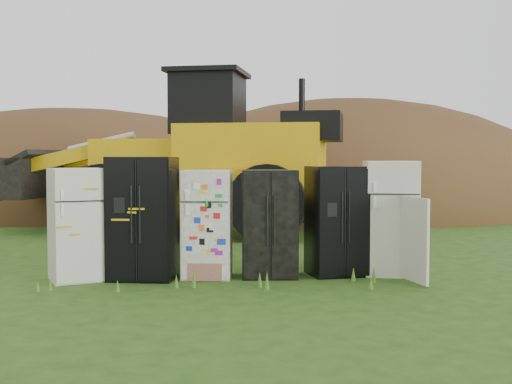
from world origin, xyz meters
TOP-DOWN VIEW (x-y plane):
  - ground at (0.00, 0.00)m, footprint 120.00×120.00m
  - fridge_leftmost at (-2.53, -0.01)m, footprint 0.93×0.92m
  - fridge_black_side at (-1.55, 0.00)m, footprint 1.09×0.93m
  - fridge_sticker at (-0.58, -0.00)m, footprint 0.82×0.78m
  - fridge_dark_mid at (0.38, -0.04)m, footprint 0.90×0.76m
  - fridge_black_right at (1.44, -0.00)m, footprint 0.92×0.80m
  - fridge_open_door at (2.29, -0.04)m, footprint 0.94×0.89m
  - wheel_loader at (-1.27, 5.98)m, footprint 8.68×5.42m
  - dirt_mound_right at (4.87, 12.11)m, footprint 15.86×11.63m
  - dirt_mound_left at (-4.95, 14.16)m, footprint 17.23×12.93m
  - dirt_mound_back at (0.10, 17.29)m, footprint 19.35×12.90m

SIDE VIEW (x-z plane):
  - ground at x=0.00m, z-range 0.00..0.00m
  - dirt_mound_right at x=4.87m, z-range -3.89..3.89m
  - dirt_mound_left at x=-4.95m, z-range -3.63..3.63m
  - dirt_mound_back at x=0.10m, z-range -3.46..3.46m
  - fridge_sticker at x=-0.58m, z-range 0.00..1.64m
  - fridge_dark_mid at x=0.38m, z-range 0.00..1.64m
  - fridge_leftmost at x=-2.53m, z-range 0.00..1.68m
  - fridge_black_right at x=1.44m, z-range 0.00..1.70m
  - fridge_open_door at x=2.29m, z-range 0.00..1.78m
  - fridge_black_side at x=-1.55m, z-range 0.00..1.84m
  - wheel_loader at x=-1.27m, z-range 0.00..3.91m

